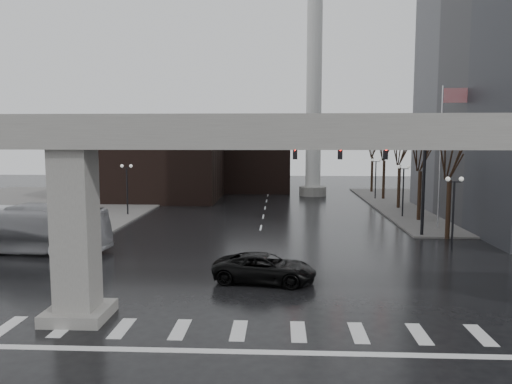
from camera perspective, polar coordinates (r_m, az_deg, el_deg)
ground at (r=21.88m, az=-1.75°, el=-14.57°), size 160.00×160.00×0.00m
sidewalk_ne at (r=61.90m, az=25.94°, el=-1.49°), size 28.00×36.00×0.15m
sidewalk_nw at (r=63.26m, az=-23.16°, el=-1.20°), size 28.00×36.00×0.15m
elevated_guideway at (r=20.40m, az=1.73°, el=3.73°), size 48.00×2.60×8.70m
building_far_left at (r=64.37m, az=-11.31°, el=3.71°), size 16.00×14.00×10.00m
building_far_mid at (r=72.57m, az=-0.10°, el=3.32°), size 10.00×10.00×8.00m
smokestack at (r=66.75m, az=6.64°, el=11.05°), size 3.60×3.60×30.00m
signal_mast_arm at (r=39.91m, az=13.42°, el=3.32°), size 12.12×0.43×8.00m
flagpole_assembly at (r=44.52m, az=20.74°, el=5.57°), size 2.06×0.12×12.00m
lamp_right_0 at (r=36.62m, az=21.66°, el=-0.91°), size 1.22×0.32×5.11m
lamp_right_1 at (r=50.00m, az=16.50°, el=1.10°), size 1.22×0.32×5.11m
lamp_right_2 at (r=63.64m, az=13.53°, el=2.25°), size 1.22×0.32×5.11m
lamp_left_0 at (r=37.81m, az=-20.84°, el=-0.67°), size 1.22×0.32×5.11m
lamp_left_1 at (r=50.88m, az=-14.54°, el=1.24°), size 1.22×0.32×5.11m
lamp_left_2 at (r=64.33m, az=-10.84°, el=2.35°), size 1.22×0.32×5.11m
tree_right_0 at (r=40.81m, az=21.18°, el=-1.17°), size 1.09×1.58×7.50m
tree_right_1 at (r=48.41m, az=18.21°, el=0.13°), size 1.09×1.61×7.67m
tree_right_2 at (r=56.11m, az=16.06°, el=1.08°), size 1.10×1.63×7.85m
tree_right_3 at (r=63.89m, az=14.42°, el=1.80°), size 1.11×1.66×8.02m
tree_right_4 at (r=71.72m, az=13.14°, el=2.36°), size 1.12×1.69×8.19m
pickup_truck at (r=27.17m, az=1.01°, el=-8.68°), size 5.86×3.37×1.54m
city_bus at (r=37.26m, az=-25.12°, el=-3.81°), size 11.97×4.05×3.27m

